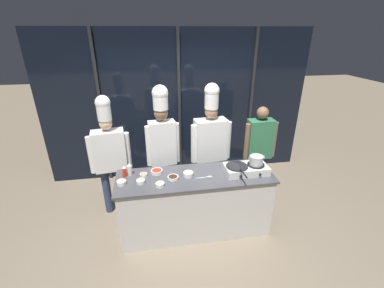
% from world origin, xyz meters
% --- Properties ---
extents(ground_plane, '(24.00, 24.00, 0.00)m').
position_xyz_m(ground_plane, '(0.00, 0.00, 0.00)').
color(ground_plane, '#7F705B').
extents(window_wall_back, '(4.84, 0.09, 2.70)m').
position_xyz_m(window_wall_back, '(0.00, 1.69, 1.35)').
color(window_wall_back, black).
rests_on(window_wall_back, ground_plane).
extents(demo_counter, '(2.08, 0.67, 0.88)m').
position_xyz_m(demo_counter, '(0.00, 0.00, 0.44)').
color(demo_counter, beige).
rests_on(demo_counter, ground_plane).
extents(portable_stove, '(0.58, 0.32, 0.12)m').
position_xyz_m(portable_stove, '(0.69, -0.03, 0.94)').
color(portable_stove, silver).
rests_on(portable_stove, demo_counter).
extents(frying_pan, '(0.29, 0.51, 0.05)m').
position_xyz_m(frying_pan, '(0.56, -0.04, 1.02)').
color(frying_pan, '#232326').
rests_on(frying_pan, portable_stove).
extents(stock_pot, '(0.21, 0.18, 0.12)m').
position_xyz_m(stock_pot, '(0.82, -0.03, 1.06)').
color(stock_pot, '#B7BABF').
rests_on(stock_pot, portable_stove).
extents(squeeze_bottle_clear, '(0.06, 0.06, 0.17)m').
position_xyz_m(squeeze_bottle_clear, '(-0.85, 0.17, 0.97)').
color(squeeze_bottle_clear, white).
rests_on(squeeze_bottle_clear, demo_counter).
extents(squeeze_bottle_chili, '(0.06, 0.06, 0.16)m').
position_xyz_m(squeeze_bottle_chili, '(-0.91, 0.14, 0.96)').
color(squeeze_bottle_chili, red).
rests_on(squeeze_bottle_chili, demo_counter).
extents(prep_bowl_ginger, '(0.11, 0.11, 0.04)m').
position_xyz_m(prep_bowl_ginger, '(-0.71, -0.05, 0.91)').
color(prep_bowl_ginger, white).
rests_on(prep_bowl_ginger, demo_counter).
extents(prep_bowl_bean_sprouts, '(0.11, 0.11, 0.05)m').
position_xyz_m(prep_bowl_bean_sprouts, '(-0.47, -0.17, 0.91)').
color(prep_bowl_bean_sprouts, white).
rests_on(prep_bowl_bean_sprouts, demo_counter).
extents(prep_bowl_soy_glaze, '(0.14, 0.14, 0.04)m').
position_xyz_m(prep_bowl_soy_glaze, '(-0.30, -0.03, 0.90)').
color(prep_bowl_soy_glaze, white).
rests_on(prep_bowl_soy_glaze, demo_counter).
extents(prep_bowl_noodles, '(0.13, 0.13, 0.06)m').
position_xyz_m(prep_bowl_noodles, '(-0.09, 0.01, 0.92)').
color(prep_bowl_noodles, white).
rests_on(prep_bowl_noodles, demo_counter).
extents(prep_bowl_mushrooms, '(0.10, 0.10, 0.04)m').
position_xyz_m(prep_bowl_mushrooms, '(-0.67, 0.10, 0.91)').
color(prep_bowl_mushrooms, white).
rests_on(prep_bowl_mushrooms, demo_counter).
extents(prep_bowl_shrimp, '(0.12, 0.12, 0.05)m').
position_xyz_m(prep_bowl_shrimp, '(-0.94, -0.05, 0.91)').
color(prep_bowl_shrimp, white).
rests_on(prep_bowl_shrimp, demo_counter).
extents(prep_bowl_chili_flakes, '(0.16, 0.16, 0.05)m').
position_xyz_m(prep_bowl_chili_flakes, '(-0.50, 0.15, 0.91)').
color(prep_bowl_chili_flakes, white).
rests_on(prep_bowl_chili_flakes, demo_counter).
extents(serving_spoon_slotted, '(0.22, 0.05, 0.02)m').
position_xyz_m(serving_spoon_slotted, '(0.15, -0.07, 0.89)').
color(serving_spoon_slotted, '#B2B5BA').
rests_on(serving_spoon_slotted, demo_counter).
extents(chef_head, '(0.59, 0.29, 1.86)m').
position_xyz_m(chef_head, '(-1.15, 0.62, 1.04)').
color(chef_head, '#2D3856').
rests_on(chef_head, ground_plane).
extents(chef_sous, '(0.49, 0.25, 1.99)m').
position_xyz_m(chef_sous, '(-0.38, 0.55, 1.20)').
color(chef_sous, '#2D3856').
rests_on(chef_sous, ground_plane).
extents(chef_line, '(0.63, 0.30, 1.97)m').
position_xyz_m(chef_line, '(0.35, 0.62, 1.11)').
color(chef_line, '#2D3856').
rests_on(chef_line, ground_plane).
extents(person_guest, '(0.53, 0.21, 1.60)m').
position_xyz_m(person_guest, '(1.14, 0.60, 0.97)').
color(person_guest, '#2D3856').
rests_on(person_guest, ground_plane).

